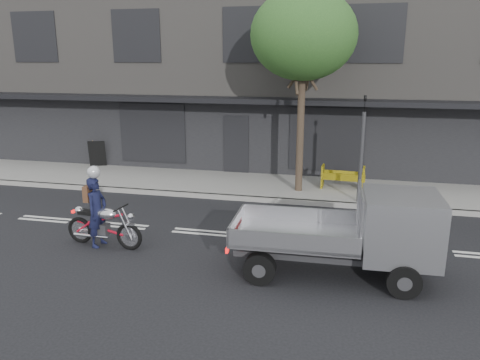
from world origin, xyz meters
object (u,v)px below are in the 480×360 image
at_px(construction_barrier, 343,178).
at_px(traffic_light_pole, 361,155).
at_px(sandwich_board, 97,154).
at_px(street_tree, 304,35).
at_px(motorcycle, 104,225).
at_px(flatbed_ute, 380,229).
at_px(rider, 97,212).

bearing_deg(construction_barrier, traffic_light_pole, -66.94).
relative_size(construction_barrier, sandwich_board, 1.38).
xyz_separation_m(street_tree, traffic_light_pole, (2.00, -0.85, -3.63)).
xyz_separation_m(street_tree, sandwich_board, (-8.62, 1.80, -4.58)).
distance_m(street_tree, sandwich_board, 9.92).
height_order(motorcycle, flatbed_ute, flatbed_ute).
bearing_deg(traffic_light_pole, motorcycle, -142.89).
xyz_separation_m(rider, sandwich_board, (-4.16, 7.42, -0.19)).
bearing_deg(rider, sandwich_board, 35.12).
height_order(motorcycle, construction_barrier, motorcycle).
xyz_separation_m(motorcycle, sandwich_board, (-4.31, 7.42, 0.13)).
xyz_separation_m(traffic_light_pole, motorcycle, (-6.30, -4.77, -1.09)).
bearing_deg(sandwich_board, motorcycle, -79.84).
bearing_deg(flatbed_ute, traffic_light_pole, 91.95).
bearing_deg(construction_barrier, flatbed_ute, -82.60).
height_order(street_tree, rider, street_tree).
xyz_separation_m(street_tree, motorcycle, (-4.30, -5.62, -4.71)).
distance_m(motorcycle, rider, 0.35).
height_order(rider, sandwich_board, rider).
relative_size(rider, sandwich_board, 1.63).
xyz_separation_m(rider, flatbed_ute, (6.75, -0.32, 0.25)).
bearing_deg(sandwich_board, street_tree, -31.80).
bearing_deg(sandwich_board, traffic_light_pole, -34.01).
bearing_deg(rider, traffic_light_pole, -47.70).
bearing_deg(motorcycle, sandwich_board, 125.99).
bearing_deg(rider, construction_barrier, -38.85).
height_order(flatbed_ute, construction_barrier, flatbed_ute).
bearing_deg(motorcycle, street_tree, 58.39).
height_order(street_tree, traffic_light_pole, street_tree).
height_order(construction_barrier, sandwich_board, sandwich_board).
height_order(street_tree, sandwich_board, street_tree).
distance_m(flatbed_ute, sandwich_board, 13.39).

